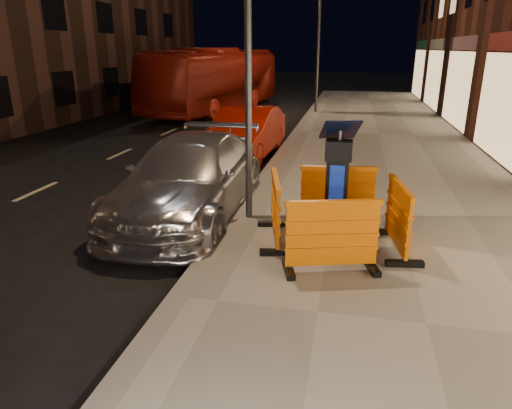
% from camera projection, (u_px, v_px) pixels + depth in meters
% --- Properties ---
extents(ground_plane, '(120.00, 120.00, 0.00)m').
position_uv_depth(ground_plane, '(179.00, 306.00, 5.83)').
color(ground_plane, black).
rests_on(ground_plane, ground).
extents(sidewalk, '(6.00, 60.00, 0.15)m').
position_uv_depth(sidewalk, '(426.00, 329.00, 5.23)').
color(sidewalk, gray).
rests_on(sidewalk, ground).
extents(kerb, '(0.30, 60.00, 0.15)m').
position_uv_depth(kerb, '(179.00, 301.00, 5.80)').
color(kerb, slate).
rests_on(kerb, ground).
extents(parking_kiosk, '(0.69, 0.69, 1.88)m').
position_uv_depth(parking_kiosk, '(337.00, 188.00, 7.02)').
color(parking_kiosk, black).
rests_on(parking_kiosk, sidewalk).
extents(barrier_front, '(1.44, 0.90, 1.05)m').
position_uv_depth(barrier_front, '(332.00, 236.00, 6.28)').
color(barrier_front, orange).
rests_on(barrier_front, sidewalk).
extents(barrier_back, '(1.41, 0.73, 1.05)m').
position_uv_depth(barrier_back, '(337.00, 195.00, 8.03)').
color(barrier_back, orange).
rests_on(barrier_back, sidewalk).
extents(barrier_kerbside, '(0.84, 1.43, 1.05)m').
position_uv_depth(barrier_kerbside, '(275.00, 209.00, 7.34)').
color(barrier_kerbside, orange).
rests_on(barrier_kerbside, sidewalk).
extents(barrier_bldgside, '(0.76, 1.41, 1.05)m').
position_uv_depth(barrier_bldgside, '(398.00, 218.00, 6.97)').
color(barrier_bldgside, orange).
rests_on(barrier_bldgside, sidewalk).
extents(car_silver, '(2.15, 5.18, 1.50)m').
position_uv_depth(car_silver, '(191.00, 214.00, 9.07)').
color(car_silver, '#BDBDC2').
rests_on(car_silver, ground).
extents(car_red, '(1.76, 4.53, 1.47)m').
position_uv_depth(car_red, '(246.00, 157.00, 13.78)').
color(car_red, '#AA1503').
rests_on(car_red, ground).
extents(bus_doubledecker, '(4.39, 11.56, 3.14)m').
position_uv_depth(bus_doubledecker, '(218.00, 111.00, 23.97)').
color(bus_doubledecker, maroon).
rests_on(bus_doubledecker, ground).
extents(street_lamp_mid, '(0.12, 0.12, 6.00)m').
position_uv_depth(street_lamp_mid, '(248.00, 47.00, 7.53)').
color(street_lamp_mid, '#3F3F44').
rests_on(street_lamp_mid, sidewalk).
extents(street_lamp_far, '(0.12, 0.12, 6.00)m').
position_uv_depth(street_lamp_far, '(318.00, 47.00, 21.42)').
color(street_lamp_far, '#3F3F44').
rests_on(street_lamp_far, sidewalk).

